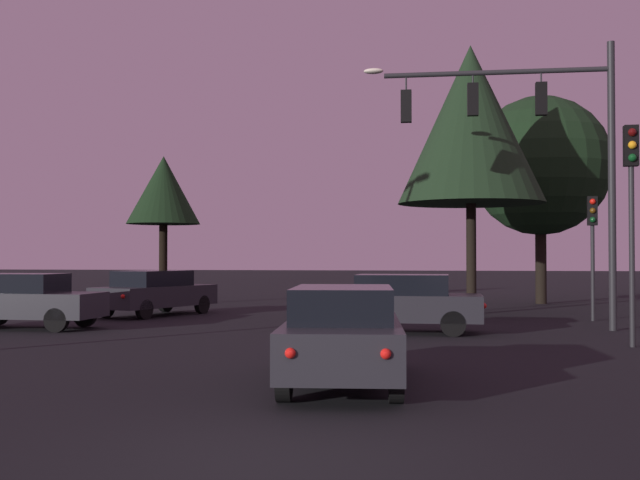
{
  "coord_description": "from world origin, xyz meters",
  "views": [
    {
      "loc": [
        1.56,
        -7.48,
        1.98
      ],
      "look_at": [
        -1.84,
        14.55,
        2.46
      ],
      "focal_mm": 44.13,
      "sensor_mm": 36.0,
      "label": 1
    }
  ],
  "objects": [
    {
      "name": "car_crossing_left",
      "position": [
        0.45,
        13.14,
        0.8
      ],
      "size": [
        4.48,
        1.84,
        1.52
      ],
      "color": "#232328",
      "rests_on": "ground"
    },
    {
      "name": "car_far_lane",
      "position": [
        -7.99,
        17.88,
        0.8
      ],
      "size": [
        3.26,
        4.87,
        1.52
      ],
      "color": "#232328",
      "rests_on": "ground"
    },
    {
      "name": "tree_behind_sign",
      "position": [
        2.6,
        20.15,
        6.58
      ],
      "size": [
        5.07,
        5.07,
        9.35
      ],
      "color": "black",
      "rests_on": "ground"
    },
    {
      "name": "tree_right_cluster",
      "position": [
        5.74,
        26.81,
        5.84
      ],
      "size": [
        5.9,
        5.9,
        8.81
      ],
      "color": "black",
      "rests_on": "ground"
    },
    {
      "name": "traffic_signal_mast_arm",
      "position": [
        4.08,
        14.59,
        5.4
      ],
      "size": [
        6.81,
        0.43,
        7.81
      ],
      "color": "#232326",
      "rests_on": "ground"
    },
    {
      "name": "car_crossing_right",
      "position": [
        -9.81,
        12.71,
        0.79
      ],
      "size": [
        4.21,
        1.88,
        1.52
      ],
      "color": "#232328",
      "rests_on": "ground"
    },
    {
      "name": "car_nearside_lane",
      "position": [
        0.06,
        4.59,
        0.8
      ],
      "size": [
        2.14,
        4.73,
        1.52
      ],
      "color": "#232328",
      "rests_on": "ground"
    },
    {
      "name": "ground_plane",
      "position": [
        0.0,
        24.5,
        0.0
      ],
      "size": [
        168.0,
        168.0,
        0.0
      ],
      "primitive_type": "plane",
      "color": "black",
      "rests_on": "ground"
    },
    {
      "name": "tree_left_far",
      "position": [
        -9.84,
        23.73,
        4.72
      ],
      "size": [
        3.04,
        3.04,
        6.18
      ],
      "color": "black",
      "rests_on": "ground"
    },
    {
      "name": "traffic_light_corner_right",
      "position": [
        6.2,
        17.83,
        2.75
      ],
      "size": [
        0.32,
        0.36,
        3.86
      ],
      "color": "#232326",
      "rests_on": "ground"
    },
    {
      "name": "traffic_light_corner_left",
      "position": [
        5.71,
        10.61,
        3.43
      ],
      "size": [
        0.3,
        0.35,
        4.88
      ],
      "color": "#232326",
      "rests_on": "ground"
    }
  ]
}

